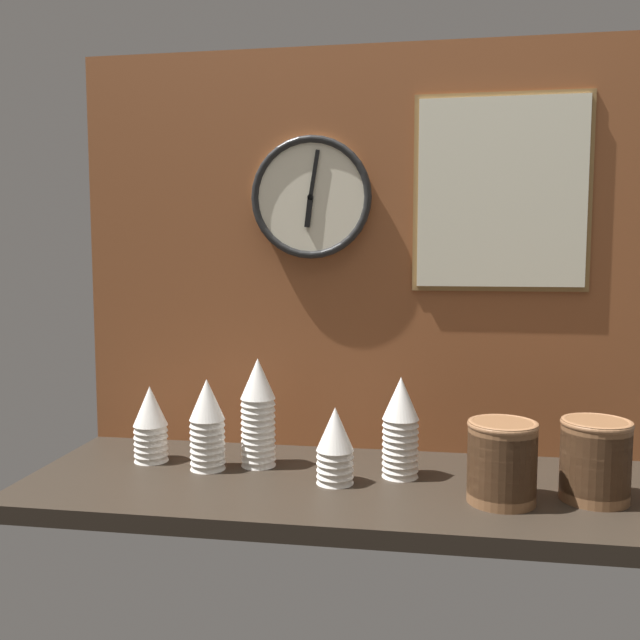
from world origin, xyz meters
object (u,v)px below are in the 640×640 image
at_px(cup_stack_center_right, 400,427).
at_px(menu_board, 501,193).
at_px(cup_stack_center_left, 258,412).
at_px(cup_stack_left, 207,424).
at_px(cup_stack_center, 335,445).
at_px(cup_stack_far_left, 151,424).
at_px(bowl_stack_far_right, 595,458).
at_px(wall_clock, 311,197).
at_px(bowl_stack_right, 502,460).

distance_m(cup_stack_center_right, menu_board, 0.64).
relative_size(cup_stack_center_left, menu_board, 0.54).
xyz_separation_m(cup_stack_left, cup_stack_center, (0.32, -0.05, -0.02)).
xyz_separation_m(cup_stack_center_left, cup_stack_center, (0.20, -0.10, -0.05)).
height_order(cup_stack_center_right, cup_stack_center_left, cup_stack_center_left).
distance_m(cup_stack_left, cup_stack_far_left, 0.17).
bearing_deg(cup_stack_far_left, bowl_stack_far_right, -5.97).
xyz_separation_m(cup_stack_center_left, wall_clock, (0.10, 0.17, 0.53)).
bearing_deg(cup_stack_far_left, wall_clock, 24.63).
relative_size(cup_stack_center_left, bowl_stack_far_right, 1.54).
distance_m(bowl_stack_right, menu_board, 0.67).
height_order(cup_stack_left, wall_clock, wall_clock).
bearing_deg(menu_board, wall_clock, -178.94).
bearing_deg(cup_stack_center_right, bowl_stack_far_right, -11.78).
bearing_deg(cup_stack_center_left, wall_clock, 58.12).
height_order(cup_stack_left, bowl_stack_far_right, cup_stack_left).
xyz_separation_m(cup_stack_center_right, bowl_stack_right, (0.22, -0.13, -0.03)).
xyz_separation_m(cup_stack_center_left, cup_stack_far_left, (-0.28, -0.01, -0.04)).
height_order(cup_stack_center_right, bowl_stack_far_right, cup_stack_center_right).
distance_m(cup_stack_center, bowl_stack_far_right, 0.56).
relative_size(cup_stack_left, bowl_stack_far_right, 1.28).
bearing_deg(bowl_stack_far_right, cup_stack_center, 178.16).
bearing_deg(cup_stack_center_right, cup_stack_center, -154.73).
xyz_separation_m(cup_stack_left, cup_stack_center_left, (0.11, 0.05, 0.02)).
relative_size(cup_stack_center, menu_board, 0.36).
height_order(cup_stack_left, bowl_stack_right, cup_stack_left).
xyz_separation_m(cup_stack_left, bowl_stack_far_right, (0.88, -0.07, -0.02)).
xyz_separation_m(cup_stack_center_right, cup_stack_center, (-0.14, -0.07, -0.03)).
bearing_deg(cup_stack_center, cup_stack_far_left, 169.30).
distance_m(cup_stack_center_right, wall_clock, 0.63).
distance_m(cup_stack_center, menu_board, 0.75).
bearing_deg(menu_board, cup_stack_center, -144.23).
height_order(cup_stack_center_left, wall_clock, wall_clock).
relative_size(cup_stack_far_left, menu_board, 0.39).
relative_size(cup_stack_left, menu_board, 0.45).
relative_size(cup_stack_center_left, cup_stack_far_left, 1.40).
bearing_deg(cup_stack_far_left, cup_stack_left, -13.47).
bearing_deg(cup_stack_left, bowl_stack_right, -9.50).
relative_size(cup_stack_left, bowl_stack_right, 1.28).
bearing_deg(wall_clock, cup_stack_center_left, -121.88).
bearing_deg(cup_stack_center, bowl_stack_right, -9.69).
distance_m(cup_stack_far_left, bowl_stack_right, 0.86).
bearing_deg(wall_clock, cup_stack_center_right, -38.76).
bearing_deg(wall_clock, bowl_stack_right, -35.28).
bearing_deg(bowl_stack_far_right, cup_stack_center_right, 168.22).
distance_m(cup_stack_center_left, menu_board, 0.81).
relative_size(cup_stack_left, cup_stack_center, 1.26).
bearing_deg(menu_board, bowl_stack_far_right, -58.61).
relative_size(bowl_stack_far_right, bowl_stack_right, 1.00).
bearing_deg(cup_stack_center_right, wall_clock, 141.24).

